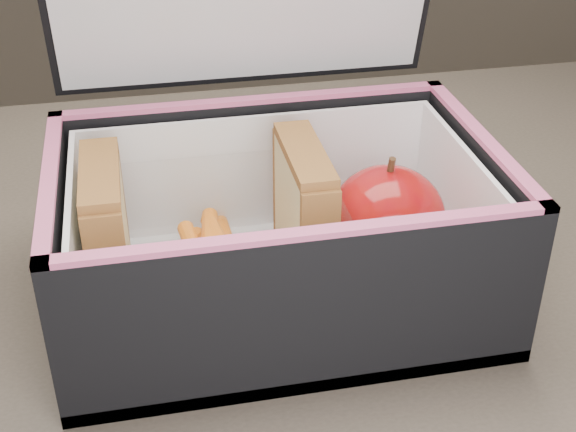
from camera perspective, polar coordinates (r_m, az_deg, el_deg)
name	(u,v)px	position (r m, az deg, el deg)	size (l,w,h in m)	color
kitchen_table	(327,376)	(0.67, 2.82, -11.27)	(1.20, 0.80, 0.75)	brown
lunch_bag	(276,220)	(0.56, -0.88, -0.26)	(0.30, 0.25, 0.30)	black
plastic_tub	(209,245)	(0.57, -5.63, -2.06)	(0.18, 0.13, 0.07)	white
sandwich_left	(108,235)	(0.56, -12.70, -1.35)	(0.03, 0.09, 0.10)	beige
sandwich_right	(304,214)	(0.57, 1.15, 0.13)	(0.03, 0.09, 0.10)	beige
carrot_sticks	(213,269)	(0.57, -5.33, -3.79)	(0.05, 0.14, 0.03)	orange
paper_napkin	(383,263)	(0.61, 6.74, -3.37)	(0.07, 0.07, 0.01)	white
red_apple	(387,218)	(0.58, 7.06, -0.17)	(0.09, 0.09, 0.09)	#9C0914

